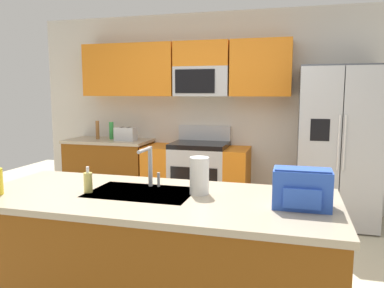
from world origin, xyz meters
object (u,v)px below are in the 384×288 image
at_px(soap_dispenser, 88,182).
at_px(paper_towel_roll, 199,176).
at_px(range_oven, 197,177).
at_px(pepper_mill, 97,130).
at_px(backpack, 302,188).
at_px(sink_faucet, 150,163).
at_px(toaster, 126,134).
at_px(refrigerator, 337,146).
at_px(bottle_green, 111,131).

bearing_deg(soap_dispenser, paper_towel_roll, 11.99).
xyz_separation_m(range_oven, paper_towel_roll, (0.65, -2.42, 0.58)).
height_order(pepper_mill, backpack, pepper_mill).
bearing_deg(backpack, paper_towel_roll, 168.32).
distance_m(range_oven, sink_faucet, 2.44).
bearing_deg(pepper_mill, paper_towel_roll, -49.26).
xyz_separation_m(range_oven, toaster, (-0.99, -0.05, 0.55)).
height_order(refrigerator, bottle_green, refrigerator).
height_order(pepper_mill, sink_faucet, sink_faucet).
bearing_deg(sink_faucet, paper_towel_roll, -12.38).
xyz_separation_m(pepper_mill, backpack, (2.72, -2.55, -0.01)).
xyz_separation_m(refrigerator, bottle_green, (-2.96, 0.12, 0.09)).
xyz_separation_m(bottle_green, backpack, (2.53, -2.60, -0.00)).
distance_m(range_oven, refrigerator, 1.78).
bearing_deg(bottle_green, range_oven, -2.26).
xyz_separation_m(refrigerator, paper_towel_roll, (-1.07, -2.35, 0.09)).
distance_m(pepper_mill, bottle_green, 0.20).
distance_m(bottle_green, backpack, 3.63).
bearing_deg(backpack, sink_faucet, 168.06).
xyz_separation_m(bottle_green, paper_towel_roll, (1.90, -2.47, 0.00)).
xyz_separation_m(refrigerator, backpack, (-0.44, -2.48, 0.09)).
xyz_separation_m(range_oven, refrigerator, (1.72, -0.07, 0.48)).
height_order(range_oven, soap_dispenser, range_oven).
bearing_deg(range_oven, refrigerator, -2.40).
relative_size(range_oven, backpack, 4.25).
relative_size(bottle_green, soap_dispenser, 1.40).
relative_size(paper_towel_roll, backpack, 0.75).
relative_size(toaster, soap_dispenser, 1.65).
height_order(paper_towel_roll, backpack, paper_towel_roll).
relative_size(range_oven, pepper_mill, 5.31).
distance_m(toaster, pepper_mill, 0.45).
relative_size(range_oven, sink_faucet, 4.82).
height_order(toaster, backpack, backpack).
distance_m(refrigerator, bottle_green, 2.97).
xyz_separation_m(sink_faucet, soap_dispenser, (-0.34, -0.23, -0.10)).
height_order(pepper_mill, soap_dispenser, pepper_mill).
relative_size(refrigerator, toaster, 6.61).
height_order(range_oven, sink_faucet, sink_faucet).
bearing_deg(toaster, pepper_mill, 173.66).
bearing_deg(toaster, refrigerator, -0.41).
bearing_deg(range_oven, soap_dispenser, -91.50).
relative_size(refrigerator, paper_towel_roll, 7.71).
distance_m(refrigerator, toaster, 2.70).
bearing_deg(range_oven, paper_towel_roll, -75.05).
relative_size(sink_faucet, paper_towel_roll, 1.17).
bearing_deg(sink_faucet, soap_dispenser, -145.48).
distance_m(bottle_green, paper_towel_roll, 3.11).
bearing_deg(refrigerator, soap_dispenser, -125.49).
xyz_separation_m(bottle_green, soap_dispenser, (1.18, -2.62, -0.05)).
bearing_deg(soap_dispenser, toaster, 110.04).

